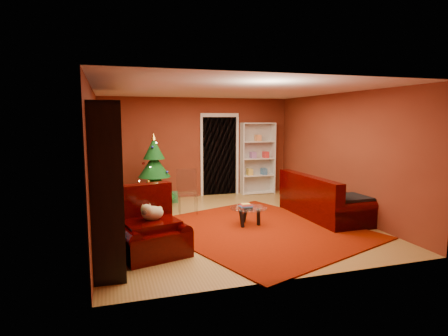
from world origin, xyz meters
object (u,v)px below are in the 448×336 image
object	(u,v)px
gift_box_teal	(142,202)
white_bookshelf	(258,159)
armchair	(151,227)
dog	(153,213)
gift_box_green	(173,197)
media_unit	(108,177)
sofa	(324,196)
acrylic_chair	(188,194)
rug	(259,230)
coffee_table	(248,216)
christmas_tree	(154,171)

from	to	relation	value
gift_box_teal	white_bookshelf	world-z (taller)	white_bookshelf
armchair	dog	distance (m)	0.21
dog	gift_box_green	bearing A→B (deg)	60.68
media_unit	sofa	xyz separation A→B (m)	(4.29, 0.58, -0.68)
media_unit	dog	size ratio (longest dim) A/B	7.43
armchair	acrylic_chair	bearing A→B (deg)	50.25
rug	coffee_table	world-z (taller)	coffee_table
gift_box_green	dog	world-z (taller)	dog
gift_box_green	acrylic_chair	xyz separation A→B (m)	(0.12, -1.22, 0.31)
rug	white_bookshelf	size ratio (longest dim) A/B	1.83
christmas_tree	white_bookshelf	world-z (taller)	white_bookshelf
gift_box_teal	coffee_table	bearing A→B (deg)	-49.47
gift_box_green	armchair	bearing A→B (deg)	-104.79
gift_box_teal	armchair	xyz separation A→B (m)	(-0.12, -3.10, 0.28)
gift_box_green	acrylic_chair	distance (m)	1.26
coffee_table	acrylic_chair	bearing A→B (deg)	126.59
christmas_tree	armchair	bearing A→B (deg)	-97.89
coffee_table	white_bookshelf	bearing A→B (deg)	64.57
gift_box_teal	sofa	size ratio (longest dim) A/B	0.13
armchair	acrylic_chair	size ratio (longest dim) A/B	1.22
coffee_table	gift_box_teal	bearing A→B (deg)	130.53
christmas_tree	armchair	world-z (taller)	christmas_tree
media_unit	armchair	size ratio (longest dim) A/B	2.80
christmas_tree	coffee_table	distance (m)	2.71
rug	dog	xyz separation A→B (m)	(-2.00, -0.56, 0.61)
gift_box_teal	gift_box_green	distance (m)	0.85
rug	gift_box_teal	size ratio (longest dim) A/B	13.34
christmas_tree	coffee_table	size ratio (longest dim) A/B	2.43
dog	acrylic_chair	distance (m)	2.37
christmas_tree	white_bookshelf	bearing A→B (deg)	14.40
dog	sofa	world-z (taller)	sofa
coffee_table	acrylic_chair	xyz separation A→B (m)	(-0.93, 1.25, 0.25)
gift_box_green	white_bookshelf	size ratio (longest dim) A/B	0.13
armchair	gift_box_teal	bearing A→B (deg)	72.87
armchair	white_bookshelf	bearing A→B (deg)	34.21
media_unit	sofa	bearing A→B (deg)	9.52
christmas_tree	gift_box_teal	distance (m)	0.77
sofa	coffee_table	distance (m)	1.77
rug	gift_box_teal	distance (m)	3.14
white_bookshelf	coffee_table	size ratio (longest dim) A/B	2.80
rug	armchair	distance (m)	2.17
gift_box_green	dog	size ratio (longest dim) A/B	0.64
media_unit	armchair	distance (m)	1.06
gift_box_teal	gift_box_green	world-z (taller)	gift_box_teal
gift_box_teal	rug	bearing A→B (deg)	-52.28
armchair	media_unit	bearing A→B (deg)	124.35
white_bookshelf	sofa	distance (m)	2.82
armchair	christmas_tree	bearing A→B (deg)	67.27
dog	coffee_table	xyz separation A→B (m)	(1.92, 0.89, -0.43)
white_bookshelf	coffee_table	world-z (taller)	white_bookshelf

